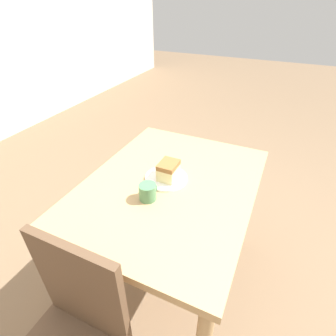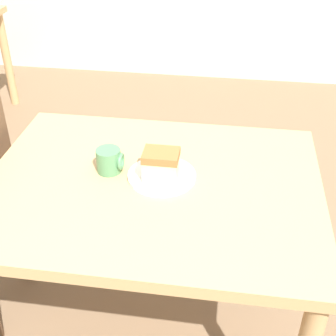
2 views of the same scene
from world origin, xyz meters
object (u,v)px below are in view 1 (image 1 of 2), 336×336
Objects in this scene: dining_table_near at (170,200)px; plate at (166,178)px; coffee_mug at (148,192)px; cake_slice at (168,171)px.

dining_table_near is 0.12m from plate.
coffee_mug is at bearing 162.91° from dining_table_near.
coffee_mug reaches higher than dining_table_near.
plate is (0.03, 0.03, 0.11)m from dining_table_near.
plate is at bearing -4.06° from coffee_mug.
coffee_mug reaches higher than plate.
cake_slice reaches higher than coffee_mug.
cake_slice is at bearing -102.57° from plate.
dining_table_near is 0.17m from cake_slice.
dining_table_near is 9.59× the size of cake_slice.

